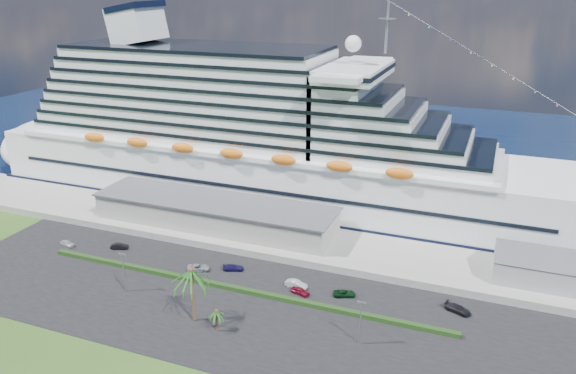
% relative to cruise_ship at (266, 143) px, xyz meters
% --- Properties ---
extents(ground, '(420.00, 420.00, 0.00)m').
position_rel_cruise_ship_xyz_m(ground, '(21.53, -64.00, -16.69)').
color(ground, '#324C19').
rests_on(ground, ground).
extents(asphalt_lot, '(140.00, 38.00, 0.12)m').
position_rel_cruise_ship_xyz_m(asphalt_lot, '(21.53, -53.00, -16.63)').
color(asphalt_lot, black).
rests_on(asphalt_lot, ground).
extents(wharf, '(240.00, 20.00, 1.80)m').
position_rel_cruise_ship_xyz_m(wharf, '(21.53, -24.00, -15.79)').
color(wharf, gray).
rests_on(wharf, ground).
extents(water, '(420.00, 160.00, 0.02)m').
position_rel_cruise_ship_xyz_m(water, '(21.53, 66.00, -16.68)').
color(water, black).
rests_on(water, ground).
extents(cruise_ship, '(191.00, 38.00, 54.00)m').
position_rel_cruise_ship_xyz_m(cruise_ship, '(0.00, 0.00, 0.00)').
color(cruise_ship, silver).
rests_on(cruise_ship, ground).
extents(terminal_building, '(61.00, 15.00, 6.30)m').
position_rel_cruise_ship_xyz_m(terminal_building, '(-3.47, -24.00, -11.68)').
color(terminal_building, gray).
rests_on(terminal_building, wharf).
extents(port_shed, '(24.00, 12.31, 7.37)m').
position_rel_cruise_ship_xyz_m(port_shed, '(73.53, -24.00, -12.30)').
color(port_shed, gray).
rests_on(port_shed, wharf).
extents(hedge, '(88.00, 1.10, 0.90)m').
position_rel_cruise_ship_xyz_m(hedge, '(13.53, -48.00, -16.12)').
color(hedge, '#173210').
rests_on(hedge, asphalt_lot).
extents(lamp_post_left, '(1.60, 0.35, 8.27)m').
position_rel_cruise_ship_xyz_m(lamp_post_left, '(-6.47, -56.00, -11.35)').
color(lamp_post_left, gray).
rests_on(lamp_post_left, asphalt_lot).
extents(lamp_post_right, '(1.60, 0.35, 8.27)m').
position_rel_cruise_ship_xyz_m(lamp_post_right, '(41.53, -56.00, -11.35)').
color(lamp_post_right, gray).
rests_on(lamp_post_right, asphalt_lot).
extents(palm_tall, '(8.82, 8.82, 11.13)m').
position_rel_cruise_ship_xyz_m(palm_tall, '(11.53, -60.00, -7.49)').
color(palm_tall, '#47301E').
rests_on(palm_tall, ground).
extents(palm_short, '(3.53, 3.53, 4.56)m').
position_rel_cruise_ship_xyz_m(palm_short, '(17.03, -61.50, -13.03)').
color(palm_short, '#47301E').
rests_on(palm_short, ground).
extents(parked_car_0, '(3.93, 2.09, 1.27)m').
position_rel_cruise_ship_xyz_m(parked_car_0, '(-31.52, -44.25, -15.94)').
color(parked_car_0, silver).
rests_on(parked_car_0, asphalt_lot).
extents(parked_car_1, '(4.31, 2.78, 1.34)m').
position_rel_cruise_ship_xyz_m(parked_car_1, '(-19.15, -41.09, -15.90)').
color(parked_car_1, black).
rests_on(parked_car_1, asphalt_lot).
extents(parked_car_2, '(5.24, 3.93, 1.32)m').
position_rel_cruise_ship_xyz_m(parked_car_2, '(2.87, -43.37, -15.91)').
color(parked_car_2, '#A4A8AD').
rests_on(parked_car_2, asphalt_lot).
extents(parked_car_3, '(4.78, 3.24, 1.29)m').
position_rel_cruise_ship_xyz_m(parked_car_3, '(9.81, -40.62, -15.93)').
color(parked_car_3, '#1A154A').
rests_on(parked_car_3, asphalt_lot).
extents(parked_car_4, '(4.21, 2.50, 1.34)m').
position_rel_cruise_ship_xyz_m(parked_car_4, '(26.50, -44.54, -15.90)').
color(parked_car_4, maroon).
rests_on(parked_car_4, asphalt_lot).
extents(parked_car_5, '(4.69, 2.07, 1.50)m').
position_rel_cruise_ship_xyz_m(parked_car_5, '(24.85, -42.43, -15.83)').
color(parked_car_5, silver).
rests_on(parked_car_5, asphalt_lot).
extents(parked_car_6, '(4.85, 3.39, 1.23)m').
position_rel_cruise_ship_xyz_m(parked_car_6, '(34.88, -42.09, -15.96)').
color(parked_car_6, black).
rests_on(parked_car_6, asphalt_lot).
extents(parked_car_7, '(5.37, 3.73, 1.44)m').
position_rel_cruise_ship_xyz_m(parked_car_7, '(56.20, -39.87, -15.85)').
color(parked_car_7, black).
rests_on(parked_car_7, asphalt_lot).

